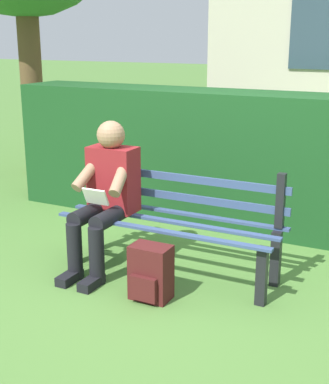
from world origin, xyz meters
TOP-DOWN VIEW (x-y plane):
  - ground at (0.00, 0.00)m, footprint 60.00×60.00m
  - park_bench at (0.00, -0.07)m, footprint 1.73×0.51m
  - person_seated at (0.52, 0.10)m, footprint 0.44×0.73m
  - hedge_backdrop at (0.07, -1.36)m, footprint 4.43×0.69m
  - backpack at (-0.06, 0.44)m, footprint 0.28×0.26m

SIDE VIEW (x-z plane):
  - ground at x=0.00m, z-range 0.00..0.00m
  - backpack at x=-0.06m, z-range 0.00..0.39m
  - park_bench at x=0.00m, z-range -0.01..0.85m
  - person_seated at x=0.52m, z-range 0.03..1.21m
  - hedge_backdrop at x=0.07m, z-range -0.01..1.38m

